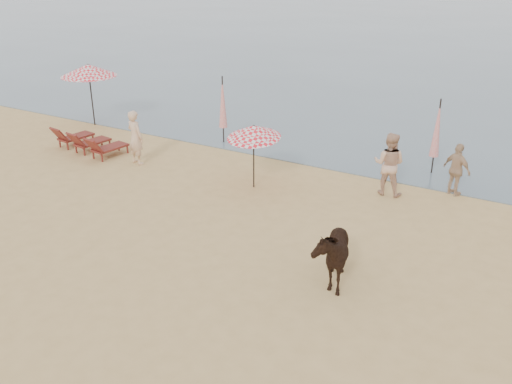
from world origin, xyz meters
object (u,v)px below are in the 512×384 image
at_px(beachgoer_left, 135,137).
at_px(umbrella_open_left_a, 88,70).
at_px(umbrella_closed_left, 223,103).
at_px(umbrella_closed_right, 437,128).
at_px(umbrella_open_left_b, 254,132).
at_px(lounger_cluster_left, 88,141).
at_px(beachgoer_right_b, 457,170).
at_px(beachgoer_right_a, 389,164).
at_px(cow, 330,252).

bearing_deg(beachgoer_left, umbrella_open_left_a, -16.60).
height_order(umbrella_open_left_a, umbrella_closed_left, umbrella_closed_left).
height_order(umbrella_closed_right, beachgoer_left, umbrella_closed_right).
height_order(umbrella_open_left_b, beachgoer_left, umbrella_open_left_b).
distance_m(lounger_cluster_left, beachgoer_right_b, 12.64).
bearing_deg(umbrella_closed_left, beachgoer_right_a, -13.16).
distance_m(cow, beachgoer_right_b, 6.43).
bearing_deg(umbrella_open_left_a, cow, -30.01).
bearing_deg(beachgoer_left, umbrella_closed_left, -99.38).
height_order(umbrella_open_left_a, beachgoer_left, umbrella_open_left_a).
xyz_separation_m(umbrella_open_left_a, beachgoer_right_b, (14.58, 0.01, -1.47)).
relative_size(beachgoer_right_a, beachgoer_right_b, 1.19).
bearing_deg(cow, umbrella_closed_left, 114.85).
height_order(lounger_cluster_left, cow, cow).
xyz_separation_m(lounger_cluster_left, umbrella_open_left_b, (6.84, 0.13, 1.40)).
bearing_deg(umbrella_closed_right, umbrella_open_left_a, -174.06).
bearing_deg(umbrella_open_left_b, umbrella_closed_left, 125.61).
relative_size(umbrella_closed_right, beachgoer_left, 1.34).
bearing_deg(cow, umbrella_closed_right, 65.77).
xyz_separation_m(lounger_cluster_left, cow, (10.97, -3.69, 0.35)).
bearing_deg(umbrella_closed_right, umbrella_closed_left, -174.54).
height_order(cow, beachgoer_right_b, beachgoer_right_b).
bearing_deg(umbrella_open_left_b, beachgoer_right_a, 13.24).
xyz_separation_m(umbrella_closed_left, umbrella_closed_right, (7.64, 0.73, -0.02)).
bearing_deg(beachgoer_right_b, umbrella_closed_left, 23.63).
relative_size(umbrella_open_left_b, beachgoer_right_a, 1.08).
distance_m(umbrella_open_left_a, beachgoer_right_a, 12.90).
distance_m(beachgoer_left, beachgoer_right_b, 10.38).
bearing_deg(beachgoer_right_a, beachgoer_left, 8.79).
relative_size(lounger_cluster_left, umbrella_closed_right, 1.11).
xyz_separation_m(umbrella_closed_left, beachgoer_right_a, (6.86, -1.60, -0.60)).
bearing_deg(cow, lounger_cluster_left, 140.10).
bearing_deg(lounger_cluster_left, umbrella_closed_right, 28.08).
height_order(umbrella_closed_right, cow, umbrella_closed_right).
relative_size(umbrella_open_left_a, beachgoer_left, 1.36).
bearing_deg(umbrella_open_left_a, lounger_cluster_left, -53.91).
distance_m(lounger_cluster_left, umbrella_closed_right, 12.10).
relative_size(umbrella_closed_right, beachgoer_right_a, 1.31).
distance_m(umbrella_closed_right, beachgoer_left, 9.92).
height_order(lounger_cluster_left, umbrella_open_left_b, umbrella_open_left_b).
distance_m(umbrella_closed_left, beachgoer_right_b, 8.70).
xyz_separation_m(cow, beachgoer_right_b, (1.39, 6.28, 0.07)).
xyz_separation_m(beachgoer_right_a, beachgoer_right_b, (1.78, 0.92, -0.15)).
xyz_separation_m(umbrella_closed_right, beachgoer_left, (-9.03, -4.04, -0.61)).
distance_m(umbrella_open_left_b, beachgoer_right_b, 6.13).
height_order(lounger_cluster_left, beachgoer_right_a, beachgoer_right_a).
bearing_deg(beachgoer_left, umbrella_closed_right, -142.44).
bearing_deg(umbrella_closed_right, lounger_cluster_left, -160.60).
relative_size(umbrella_open_left_a, umbrella_closed_right, 1.01).
bearing_deg(umbrella_closed_right, umbrella_open_left_b, -139.41).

